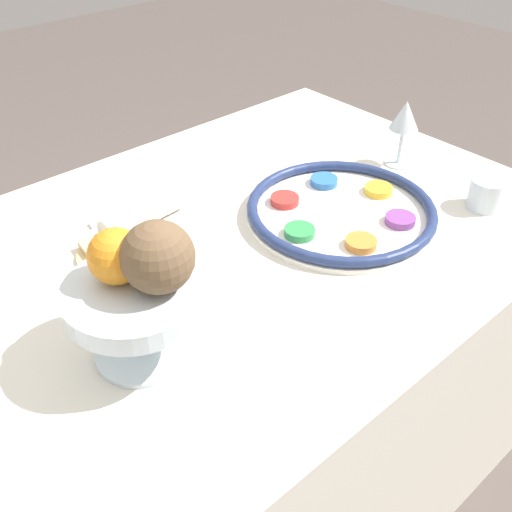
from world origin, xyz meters
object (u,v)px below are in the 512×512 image
object	(u,v)px
fruit_stand	(136,304)
cup_mid	(486,194)
wine_glass	(405,119)
orange_fruit	(116,256)
seder_plate	(341,210)
bread_plate	(123,251)
napkin_roll	(142,214)
coconut	(158,257)

from	to	relation	value
fruit_stand	cup_mid	xyz separation A→B (m)	(-0.71, 0.11, -0.06)
wine_glass	orange_fruit	distance (m)	0.74
seder_plate	fruit_stand	world-z (taller)	fruit_stand
fruit_stand	bread_plate	xyz separation A→B (m)	(-0.10, -0.22, -0.08)
wine_glass	cup_mid	world-z (taller)	wine_glass
cup_mid	bread_plate	bearing A→B (deg)	-28.52
seder_plate	bread_plate	bearing A→B (deg)	-24.55
bread_plate	cup_mid	distance (m)	0.69
wine_glass	napkin_roll	distance (m)	0.58
seder_plate	napkin_roll	xyz separation A→B (m)	(0.29, -0.23, 0.01)
orange_fruit	seder_plate	bearing A→B (deg)	-176.96
seder_plate	napkin_roll	distance (m)	0.37
wine_glass	orange_fruit	xyz separation A→B (m)	(0.73, 0.09, 0.05)
wine_glass	napkin_roll	size ratio (longest dim) A/B	0.84
fruit_stand	coconut	distance (m)	0.09
wine_glass	orange_fruit	world-z (taller)	orange_fruit
wine_glass	fruit_stand	bearing A→B (deg)	8.66
seder_plate	coconut	size ratio (longest dim) A/B	3.70
orange_fruit	napkin_roll	world-z (taller)	orange_fruit
wine_glass	cup_mid	distance (m)	0.23
wine_glass	coconut	world-z (taller)	coconut
cup_mid	wine_glass	bearing A→B (deg)	-94.89
seder_plate	bread_plate	distance (m)	0.41
fruit_stand	bread_plate	bearing A→B (deg)	-114.97
coconut	napkin_roll	bearing A→B (deg)	-116.94
bread_plate	orange_fruit	bearing A→B (deg)	61.30
coconut	napkin_roll	distance (m)	0.37
orange_fruit	wine_glass	bearing A→B (deg)	-173.35
seder_plate	bread_plate	world-z (taller)	seder_plate
coconut	orange_fruit	bearing A→B (deg)	-57.01
fruit_stand	cup_mid	bearing A→B (deg)	171.27
orange_fruit	coconut	xyz separation A→B (m)	(-0.03, 0.05, 0.01)
napkin_roll	bread_plate	bearing A→B (deg)	36.33
coconut	napkin_roll	xyz separation A→B (m)	(-0.15, -0.30, -0.15)
wine_glass	coconut	bearing A→B (deg)	10.88
bread_plate	napkin_roll	bearing A→B (deg)	-143.67
seder_plate	fruit_stand	bearing A→B (deg)	6.13
fruit_stand	wine_glass	bearing A→B (deg)	-171.34
seder_plate	wine_glass	distance (m)	0.28
fruit_stand	napkin_roll	distance (m)	0.34
wine_glass	napkin_roll	xyz separation A→B (m)	(0.55, -0.17, -0.08)
cup_mid	orange_fruit	bearing A→B (deg)	-10.67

